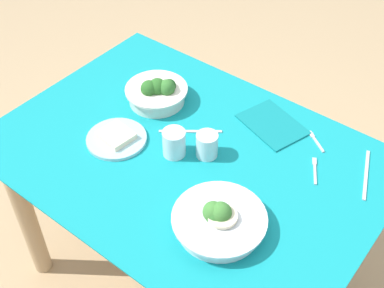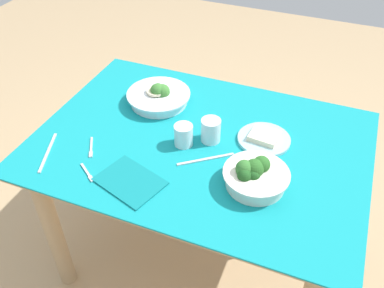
# 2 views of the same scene
# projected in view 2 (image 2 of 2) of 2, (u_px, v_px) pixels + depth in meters

# --- Properties ---
(ground_plane) EXTENTS (6.00, 6.00, 0.00)m
(ground_plane) POSITION_uv_depth(u_px,v_px,m) (198.00, 255.00, 2.01)
(ground_plane) COLOR tan
(dining_table) EXTENTS (1.21, 0.86, 0.71)m
(dining_table) POSITION_uv_depth(u_px,v_px,m) (200.00, 166.00, 1.62)
(dining_table) COLOR teal
(dining_table) RESTS_ON ground_plane
(broccoli_bowl_far) EXTENTS (0.26, 0.26, 0.09)m
(broccoli_bowl_far) POSITION_uv_depth(u_px,v_px,m) (159.00, 96.00, 1.72)
(broccoli_bowl_far) COLOR white
(broccoli_bowl_far) RESTS_ON dining_table
(broccoli_bowl_near) EXTENTS (0.22, 0.22, 0.10)m
(broccoli_bowl_near) POSITION_uv_depth(u_px,v_px,m) (255.00, 176.00, 1.35)
(broccoli_bowl_near) COLOR silver
(broccoli_bowl_near) RESTS_ON dining_table
(bread_side_plate) EXTENTS (0.20, 0.20, 0.03)m
(bread_side_plate) POSITION_uv_depth(u_px,v_px,m) (264.00, 138.00, 1.54)
(bread_side_plate) COLOR #99C6D1
(bread_side_plate) RESTS_ON dining_table
(water_glass_center) EXTENTS (0.07, 0.07, 0.08)m
(water_glass_center) POSITION_uv_depth(u_px,v_px,m) (184.00, 135.00, 1.51)
(water_glass_center) COLOR silver
(water_glass_center) RESTS_ON dining_table
(water_glass_side) EXTENTS (0.07, 0.07, 0.09)m
(water_glass_side) POSITION_uv_depth(u_px,v_px,m) (211.00, 130.00, 1.52)
(water_glass_side) COLOR silver
(water_glass_side) RESTS_ON dining_table
(fork_by_far_bowl) EXTENTS (0.09, 0.07, 0.00)m
(fork_by_far_bowl) POSITION_uv_depth(u_px,v_px,m) (88.00, 173.00, 1.41)
(fork_by_far_bowl) COLOR #B7B7BC
(fork_by_far_bowl) RESTS_ON dining_table
(fork_by_near_bowl) EXTENTS (0.06, 0.10, 0.00)m
(fork_by_near_bowl) POSITION_uv_depth(u_px,v_px,m) (91.00, 148.00, 1.51)
(fork_by_near_bowl) COLOR #B7B7BC
(fork_by_near_bowl) RESTS_ON dining_table
(table_knife_left) EXTENTS (0.17, 0.14, 0.00)m
(table_knife_left) POSITION_uv_depth(u_px,v_px,m) (206.00, 159.00, 1.47)
(table_knife_left) COLOR #B7B7BC
(table_knife_left) RESTS_ON dining_table
(table_knife_right) EXTENTS (0.08, 0.20, 0.00)m
(table_knife_right) POSITION_uv_depth(u_px,v_px,m) (48.00, 152.00, 1.49)
(table_knife_right) COLOR #B7B7BC
(table_knife_right) RESTS_ON dining_table
(napkin_folded_upper) EXTENTS (0.25, 0.21, 0.01)m
(napkin_folded_upper) POSITION_uv_depth(u_px,v_px,m) (130.00, 181.00, 1.38)
(napkin_folded_upper) COLOR #0F777D
(napkin_folded_upper) RESTS_ON dining_table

